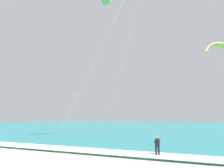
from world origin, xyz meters
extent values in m
cube|color=white|center=(0.00, 13.47, 0.22)|extent=(200.00, 2.81, 0.04)
ellipsoid|color=#E04C38|center=(-3.59, 13.51, 0.03)|extent=(0.92, 1.46, 0.05)
cube|color=black|center=(-3.59, 13.74, 0.07)|extent=(0.17, 0.11, 0.04)
cube|color=black|center=(-3.59, 13.28, 0.07)|extent=(0.17, 0.11, 0.04)
cylinder|color=black|center=(-3.69, 13.47, 0.42)|extent=(0.14, 0.14, 0.84)
cylinder|color=black|center=(-3.50, 13.55, 0.42)|extent=(0.14, 0.14, 0.84)
cube|color=black|center=(-3.59, 13.51, 1.14)|extent=(0.39, 0.31, 0.60)
sphere|color=#9E704C|center=(-3.59, 13.51, 1.58)|extent=(0.22, 0.22, 0.22)
cylinder|color=black|center=(-3.82, 13.59, 1.19)|extent=(0.27, 0.50, 0.22)
cylinder|color=black|center=(-3.49, 13.72, 1.19)|extent=(0.27, 0.50, 0.22)
cylinder|color=black|center=(-3.73, 13.86, 1.19)|extent=(0.53, 0.23, 0.04)
cube|color=#3F3F42|center=(-3.64, 13.62, 0.92)|extent=(0.14, 0.12, 0.10)
cylinder|color=#B2B2B7|center=(-8.13, 17.76, 9.84)|extent=(9.37, 7.82, 17.30)
cylinder|color=#B2B2B7|center=(-9.50, 15.13, 9.84)|extent=(12.11, 2.55, 17.30)
cube|color=yellow|center=(-0.82, 38.81, 15.11)|extent=(1.58, 1.55, 0.38)
cube|color=white|center=(-0.55, 38.48, 15.26)|extent=(1.02, 0.86, 0.14)
cube|color=yellow|center=(-1.77, 37.97, 14.81)|extent=(1.45, 1.51, 0.90)
cube|color=white|center=(-1.51, 37.63, 14.95)|extent=(0.94, 0.78, 0.66)
cube|color=yellow|center=(-2.43, 37.20, 13.96)|extent=(1.13, 1.36, 1.22)
cube|color=white|center=(-2.16, 36.87, 14.11)|extent=(0.68, 0.59, 1.03)
camera|label=1|loc=(2.35, -5.26, 3.12)|focal=40.06mm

